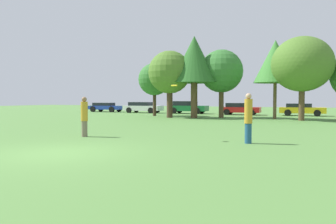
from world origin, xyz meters
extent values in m
plane|color=#54843D|center=(0.00, 0.00, 0.00)|extent=(120.00, 120.00, 0.00)
cylinder|color=#726651|center=(-2.16, 3.76, 0.34)|extent=(0.25, 0.25, 0.68)
cylinder|color=#BF8C26|center=(-2.16, 3.76, 1.09)|extent=(0.29, 0.29, 0.83)
sphere|color=#8C6647|center=(-2.16, 3.76, 1.61)|extent=(0.22, 0.22, 0.22)
cylinder|color=navy|center=(4.67, 4.62, 0.37)|extent=(0.25, 0.25, 0.73)
cylinder|color=#BF8C26|center=(4.67, 4.62, 1.18)|extent=(0.29, 0.29, 0.90)
sphere|color=tan|center=(4.67, 4.62, 1.73)|extent=(0.21, 0.21, 0.21)
cylinder|color=yellow|center=(1.85, 4.28, 2.15)|extent=(0.25, 0.25, 0.09)
cylinder|color=#473323|center=(-7.60, 20.47, 1.32)|extent=(0.32, 0.32, 2.64)
sphere|color=#33702D|center=(-7.60, 20.47, 3.47)|extent=(3.05, 3.05, 3.05)
cylinder|color=#473323|center=(-5.04, 18.43, 1.45)|extent=(0.50, 0.50, 2.90)
sphere|color=#4C7528|center=(-5.04, 18.43, 3.91)|extent=(3.67, 3.67, 3.67)
cylinder|color=brown|center=(-2.99, 18.93, 1.49)|extent=(0.56, 0.56, 2.98)
cone|color=#286023|center=(-2.99, 18.93, 4.95)|extent=(3.94, 3.94, 3.94)
cylinder|color=brown|center=(-1.06, 20.44, 1.50)|extent=(0.42, 0.42, 2.99)
sphere|color=#33702D|center=(-1.06, 20.44, 4.01)|extent=(3.69, 3.69, 3.69)
cylinder|color=brown|center=(3.41, 20.34, 1.46)|extent=(0.27, 0.27, 2.92)
cone|color=#3D7F33|center=(3.41, 20.34, 4.62)|extent=(3.41, 3.41, 3.41)
cylinder|color=brown|center=(5.49, 19.18, 1.49)|extent=(0.43, 0.43, 2.97)
ellipsoid|color=#4C7528|center=(5.49, 19.18, 4.20)|extent=(4.47, 4.47, 4.09)
cube|color=#1E389E|center=(-17.61, 26.51, 0.54)|extent=(4.43, 1.94, 0.46)
cube|color=black|center=(-17.94, 26.49, 0.95)|extent=(2.47, 1.63, 0.36)
cylinder|color=black|center=(-16.31, 27.43, 0.36)|extent=(0.73, 0.25, 0.71)
cylinder|color=black|center=(-16.22, 25.72, 0.36)|extent=(0.73, 0.25, 0.71)
cylinder|color=black|center=(-19.00, 27.29, 0.36)|extent=(0.73, 0.25, 0.71)
cylinder|color=black|center=(-18.91, 25.58, 0.36)|extent=(0.73, 0.25, 0.71)
cube|color=silver|center=(-12.01, 26.01, 0.55)|extent=(4.55, 2.05, 0.56)
cube|color=black|center=(-12.35, 25.99, 1.04)|extent=(2.54, 1.72, 0.41)
cylinder|color=black|center=(-10.68, 26.98, 0.32)|extent=(0.65, 0.21, 0.64)
cylinder|color=black|center=(-10.58, 25.18, 0.32)|extent=(0.65, 0.21, 0.64)
cylinder|color=black|center=(-13.44, 26.83, 0.32)|extent=(0.65, 0.21, 0.64)
cylinder|color=black|center=(-13.35, 25.03, 0.32)|extent=(0.65, 0.21, 0.64)
cube|color=#196633|center=(-6.65, 26.55, 0.58)|extent=(4.38, 2.02, 0.59)
cube|color=black|center=(-6.98, 26.53, 1.12)|extent=(2.44, 1.70, 0.49)
cylinder|color=black|center=(-5.37, 27.51, 0.33)|extent=(0.68, 0.25, 0.67)
cylinder|color=black|center=(-5.28, 25.73, 0.33)|extent=(0.68, 0.25, 0.67)
cylinder|color=black|center=(-8.03, 27.37, 0.33)|extent=(0.68, 0.25, 0.67)
cylinder|color=black|center=(-7.93, 25.58, 0.33)|extent=(0.68, 0.25, 0.67)
cube|color=red|center=(-0.76, 26.21, 0.52)|extent=(4.03, 1.92, 0.53)
cube|color=black|center=(-1.05, 26.19, 0.99)|extent=(2.24, 1.62, 0.41)
cylinder|color=black|center=(0.41, 27.13, 0.30)|extent=(0.61, 0.25, 0.60)
cylinder|color=black|center=(0.51, 25.42, 0.30)|extent=(0.61, 0.25, 0.60)
cylinder|color=black|center=(-2.02, 27.00, 0.30)|extent=(0.61, 0.25, 0.60)
cylinder|color=black|center=(-1.93, 25.29, 0.30)|extent=(0.61, 0.25, 0.60)
cube|color=gold|center=(5.06, 26.81, 0.53)|extent=(4.21, 1.89, 0.55)
cube|color=black|center=(4.75, 26.79, 0.99)|extent=(2.35, 1.59, 0.36)
cylinder|color=black|center=(6.29, 27.71, 0.31)|extent=(0.62, 0.22, 0.61)
cylinder|color=black|center=(6.38, 26.05, 0.31)|extent=(0.62, 0.22, 0.61)
cylinder|color=black|center=(3.74, 27.57, 0.31)|extent=(0.62, 0.22, 0.61)
cylinder|color=black|center=(3.83, 25.91, 0.31)|extent=(0.62, 0.22, 0.61)
camera|label=1|loc=(7.30, -7.64, 1.63)|focal=35.85mm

